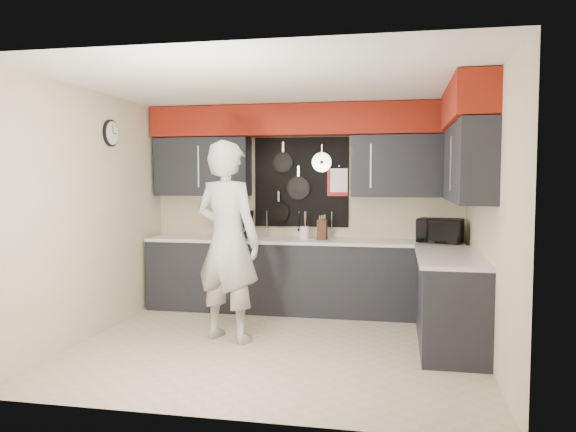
% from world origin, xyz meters
% --- Properties ---
extents(ground, '(4.00, 4.00, 0.00)m').
position_xyz_m(ground, '(0.00, 0.00, 0.00)').
color(ground, '#C2AF97').
rests_on(ground, ground).
extents(back_wall_assembly, '(4.00, 0.36, 2.60)m').
position_xyz_m(back_wall_assembly, '(0.01, 1.60, 2.01)').
color(back_wall_assembly, beige).
rests_on(back_wall_assembly, ground).
extents(right_wall_assembly, '(0.36, 3.50, 2.60)m').
position_xyz_m(right_wall_assembly, '(1.85, 0.26, 1.94)').
color(right_wall_assembly, beige).
rests_on(right_wall_assembly, ground).
extents(left_wall_assembly, '(0.05, 3.50, 2.60)m').
position_xyz_m(left_wall_assembly, '(-1.99, 0.02, 1.33)').
color(left_wall_assembly, beige).
rests_on(left_wall_assembly, ground).
extents(base_cabinets, '(3.95, 2.20, 0.92)m').
position_xyz_m(base_cabinets, '(0.49, 1.13, 0.46)').
color(base_cabinets, black).
rests_on(base_cabinets, ground).
extents(microwave, '(0.57, 0.45, 0.28)m').
position_xyz_m(microwave, '(1.67, 1.40, 1.06)').
color(microwave, black).
rests_on(microwave, base_cabinets).
extents(knife_block, '(0.12, 0.12, 0.25)m').
position_xyz_m(knife_block, '(0.27, 1.43, 1.04)').
color(knife_block, '#341810').
rests_on(knife_block, base_cabinets).
extents(utensil_crock, '(0.12, 0.12, 0.16)m').
position_xyz_m(utensil_crock, '(0.04, 1.46, 1.00)').
color(utensil_crock, white).
rests_on(utensil_crock, base_cabinets).
extents(coffee_maker, '(0.21, 0.25, 0.34)m').
position_xyz_m(coffee_maker, '(-0.75, 1.51, 1.10)').
color(coffee_maker, black).
rests_on(coffee_maker, base_cabinets).
extents(person, '(0.87, 0.71, 2.06)m').
position_xyz_m(person, '(-0.54, 0.11, 1.03)').
color(person, '#B8B8B5').
rests_on(person, ground).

